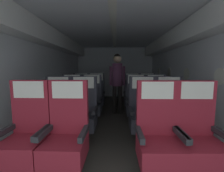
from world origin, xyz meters
The scene contains 19 objects.
ground centered at (0.00, 3.26, -0.01)m, with size 3.56×6.93×0.02m, color #3D3833.
fuselage_shell centered at (0.00, 3.53, 1.59)m, with size 3.44×6.58×2.21m.
seat_a_left_window centered at (-0.98, 1.48, 0.47)m, with size 0.48×0.47×1.12m.
seat_a_left_aisle centered at (-0.51, 1.47, 0.47)m, with size 0.48×0.47×1.12m.
seat_a_right_aisle centered at (0.98, 1.47, 0.47)m, with size 0.48×0.47×1.12m.
seat_a_right_window centered at (0.53, 1.46, 0.47)m, with size 0.48×0.47×1.12m.
seat_b_left_window centered at (-0.96, 2.36, 0.47)m, with size 0.48×0.47×1.12m.
seat_b_left_aisle centered at (-0.52, 2.37, 0.47)m, with size 0.48×0.47×1.12m.
seat_b_right_aisle centered at (0.97, 2.37, 0.47)m, with size 0.48×0.47×1.12m.
seat_b_right_window centered at (0.52, 2.36, 0.47)m, with size 0.48×0.47×1.12m.
seat_c_left_window centered at (-0.98, 3.24, 0.47)m, with size 0.48×0.47×1.12m.
seat_c_left_aisle centered at (-0.51, 3.24, 0.47)m, with size 0.48×0.47×1.12m.
seat_c_right_aisle centered at (0.97, 3.23, 0.47)m, with size 0.48×0.47×1.12m.
seat_c_right_window centered at (0.52, 3.25, 0.47)m, with size 0.48×0.47×1.12m.
seat_d_left_window centered at (-0.97, 4.13, 0.47)m, with size 0.48×0.47×1.12m.
seat_d_left_aisle centered at (-0.52, 4.13, 0.47)m, with size 0.48×0.47×1.12m.
seat_d_right_aisle centered at (0.96, 4.13, 0.47)m, with size 0.48×0.47×1.12m.
seat_d_right_window centered at (0.52, 4.13, 0.47)m, with size 0.48×0.47×1.12m.
flight_attendant centered at (0.09, 3.96, 1.02)m, with size 0.43×0.28×1.65m.
Camera 1 is at (0.05, -0.16, 1.26)m, focal length 24.11 mm.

